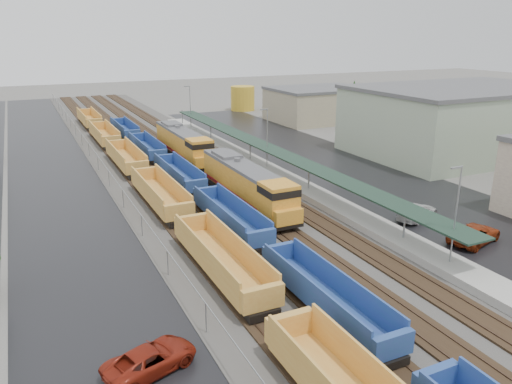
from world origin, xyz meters
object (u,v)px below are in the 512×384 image
(locomotive_trail, at_px, (184,144))
(storage_tank, at_px, (243,98))
(locomotive_lead, at_px, (248,184))
(well_string_blue, at_px, (230,217))
(parked_car_east_b, at_px, (475,234))
(parked_car_east_c, at_px, (417,212))
(parked_car_west_c, at_px, (151,359))
(well_string_yellow, at_px, (160,195))

(locomotive_trail, bearing_deg, storage_tank, 56.07)
(locomotive_lead, height_order, well_string_blue, locomotive_lead)
(parked_car_east_b, xyz_separation_m, parked_car_east_c, (-0.46, 6.26, -0.02))
(locomotive_lead, xyz_separation_m, parked_car_east_b, (13.28, -16.50, -1.53))
(locomotive_trail, bearing_deg, locomotive_lead, -90.00)
(storage_tank, height_order, parked_car_east_c, storage_tank)
(parked_car_west_c, xyz_separation_m, parked_car_east_c, (28.07, 11.12, 0.05))
(parked_car_east_b, bearing_deg, parked_car_east_c, -11.10)
(well_string_yellow, relative_size, storage_tank, 21.48)
(well_string_blue, distance_m, parked_car_east_b, 20.75)
(parked_car_west_c, bearing_deg, parked_car_east_b, -99.07)
(well_string_yellow, bearing_deg, locomotive_lead, -24.89)
(well_string_yellow, distance_m, parked_car_east_b, 29.36)
(well_string_blue, distance_m, parked_car_west_c, 19.84)
(well_string_yellow, bearing_deg, locomotive_trail, 65.17)
(storage_tank, xyz_separation_m, parked_car_west_c, (-41.30, -81.10, -1.97))
(parked_car_west_c, bearing_deg, well_string_yellow, -34.87)
(storage_tank, bearing_deg, locomotive_trail, -123.93)
(storage_tank, distance_m, parked_car_east_b, 77.32)
(locomotive_lead, height_order, well_string_yellow, locomotive_lead)
(parked_car_east_b, bearing_deg, storage_tank, -24.82)
(parked_car_east_b, bearing_deg, locomotive_lead, 23.52)
(locomotive_lead, xyz_separation_m, parked_car_west_c, (-15.25, -21.37, -1.59))
(well_string_blue, bearing_deg, parked_car_west_c, -124.56)
(storage_tank, height_order, parked_car_east_b, storage_tank)
(parked_car_west_c, bearing_deg, locomotive_lead, -54.27)
(locomotive_trail, distance_m, parked_car_west_c, 45.06)
(locomotive_lead, distance_m, locomotive_trail, 21.00)
(locomotive_lead, distance_m, parked_car_east_b, 21.24)
(locomotive_trail, xyz_separation_m, parked_car_east_c, (12.82, -31.24, -1.55))
(well_string_yellow, xyz_separation_m, parked_car_east_c, (20.82, -13.96, -0.48))
(locomotive_lead, height_order, storage_tank, storage_tank)
(locomotive_lead, bearing_deg, parked_car_east_b, -51.17)
(locomotive_lead, bearing_deg, locomotive_trail, 90.00)
(locomotive_trail, xyz_separation_m, storage_tank, (26.05, 38.73, 0.38))
(parked_car_east_b, distance_m, parked_car_east_c, 6.28)
(locomotive_trail, relative_size, parked_car_east_c, 3.69)
(well_string_yellow, distance_m, storage_tank, 65.57)
(storage_tank, xyz_separation_m, parked_car_east_c, (-13.23, -69.97, -1.93))
(storage_tank, relative_size, parked_car_east_c, 1.05)
(well_string_blue, bearing_deg, storage_tank, 65.11)
(locomotive_trail, relative_size, parked_car_west_c, 3.77)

